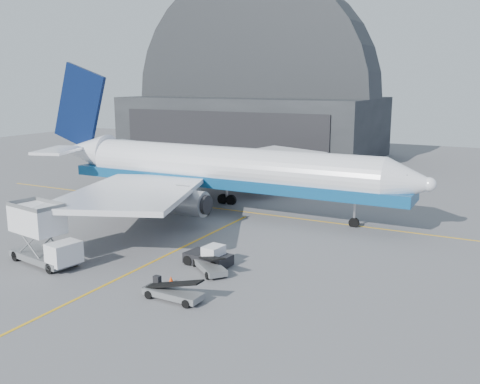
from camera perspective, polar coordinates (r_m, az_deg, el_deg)
The scene contains 9 objects.
ground at distance 46.64m, azimuth -9.57°, elevation -7.50°, with size 200.00×200.00×0.00m, color #565659.
taxi_lines at distance 56.74m, azimuth -1.84°, elevation -3.83°, with size 80.00×42.12×0.02m.
hangar at distance 111.33m, azimuth 1.51°, elevation 8.83°, with size 50.00×28.30×28.00m.
airliner at distance 63.89m, azimuth -2.87°, elevation 2.51°, with size 50.83×49.29×17.84m.
catering_truck at distance 48.24m, azimuth -20.32°, elevation -4.35°, with size 7.47×3.82×4.89m.
pushback_tug at distance 45.44m, azimuth -3.31°, elevation -6.97°, with size 4.12×2.68×1.80m.
belt_loader_a at distance 38.89m, azimuth -7.21°, elevation -10.54°, with size 4.78×1.79×1.81m.
belt_loader_b at distance 44.06m, azimuth -3.32°, elevation -7.74°, with size 4.46×4.03×1.83m.
traffic_cone at distance 42.08m, azimuth -7.38°, elevation -9.23°, with size 0.37×0.37×0.53m.
Camera 1 is at (26.92, -34.89, 15.27)m, focal length 40.00 mm.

